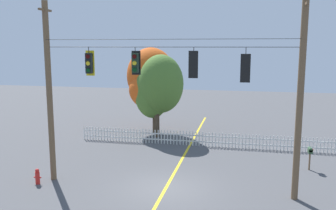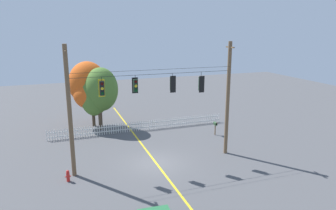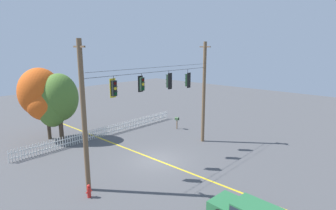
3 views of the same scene
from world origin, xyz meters
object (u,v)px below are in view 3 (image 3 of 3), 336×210
traffic_signal_westbound_side (142,84)px  traffic_signal_northbound_secondary (188,80)px  traffic_signal_northbound_primary (169,81)px  autumn_maple_mid (57,100)px  roadside_mailbox (177,119)px  traffic_signal_southbound_primary (114,88)px  fire_hydrant (89,191)px  autumn_maple_near_fence (43,97)px

traffic_signal_westbound_side → traffic_signal_northbound_secondary: size_ratio=0.85×
traffic_signal_westbound_side → traffic_signal_northbound_primary: bearing=-0.4°
autumn_maple_mid → roadside_mailbox: 11.94m
traffic_signal_northbound_primary → roadside_mailbox: size_ratio=1.07×
traffic_signal_southbound_primary → roadside_mailbox: (11.04, 4.25, -4.97)m
traffic_signal_westbound_side → traffic_signal_northbound_primary: (2.75, -0.02, -0.04)m
traffic_signal_northbound_primary → roadside_mailbox: traffic_signal_northbound_primary is taller
traffic_signal_southbound_primary → fire_hydrant: size_ratio=1.73×
traffic_signal_southbound_primary → fire_hydrant: (-2.63, -0.79, -5.63)m
traffic_signal_northbound_primary → autumn_maple_near_fence: bearing=113.6°
traffic_signal_southbound_primary → roadside_mailbox: bearing=21.0°
traffic_signal_northbound_primary → autumn_maple_mid: bearing=112.1°
roadside_mailbox → traffic_signal_northbound_secondary: bearing=-130.7°
traffic_signal_southbound_primary → traffic_signal_northbound_primary: (5.07, -0.02, -0.00)m
traffic_signal_northbound_secondary → roadside_mailbox: size_ratio=1.19×
autumn_maple_near_fence → roadside_mailbox: (10.86, -6.89, -3.06)m
traffic_signal_southbound_primary → traffic_signal_northbound_secondary: size_ratio=0.90×
traffic_signal_northbound_primary → traffic_signal_southbound_primary: bearing=179.8°
traffic_signal_southbound_primary → autumn_maple_near_fence: (0.18, 11.14, -1.91)m
fire_hydrant → roadside_mailbox: size_ratio=0.61×
traffic_signal_southbound_primary → autumn_maple_mid: traffic_signal_southbound_primary is taller
autumn_maple_near_fence → autumn_maple_mid: (0.79, -1.09, -0.33)m
roadside_mailbox → autumn_maple_near_fence: bearing=147.6°
autumn_maple_mid → fire_hydrant: bearing=-108.4°
fire_hydrant → traffic_signal_westbound_side: bearing=9.1°
traffic_signal_southbound_primary → fire_hydrant: traffic_signal_southbound_primary is taller
traffic_signal_westbound_side → traffic_signal_northbound_primary: size_ratio=0.94×
traffic_signal_northbound_secondary → roadside_mailbox: (3.67, 4.27, -4.83)m
traffic_signal_northbound_secondary → autumn_maple_mid: 12.11m
fire_hydrant → roadside_mailbox: (13.67, 5.04, 0.66)m
traffic_signal_southbound_primary → autumn_maple_mid: (0.97, 10.05, -2.24)m
roadside_mailbox → traffic_signal_northbound_primary: bearing=-144.5°
traffic_signal_northbound_primary → traffic_signal_westbound_side: bearing=179.6°
traffic_signal_northbound_primary → autumn_maple_mid: 11.10m
fire_hydrant → traffic_signal_northbound_primary: bearing=5.7°
traffic_signal_northbound_primary → roadside_mailbox: (5.97, 4.27, -4.97)m
traffic_signal_northbound_secondary → autumn_maple_near_fence: (-7.18, 11.16, -1.77)m
traffic_signal_northbound_secondary → autumn_maple_near_fence: traffic_signal_northbound_secondary is taller
traffic_signal_westbound_side → autumn_maple_near_fence: size_ratio=0.19×
traffic_signal_northbound_secondary → autumn_maple_near_fence: size_ratio=0.23×
traffic_signal_northbound_primary → autumn_maple_near_fence: size_ratio=0.21×
traffic_signal_southbound_primary → traffic_signal_northbound_primary: size_ratio=0.99×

